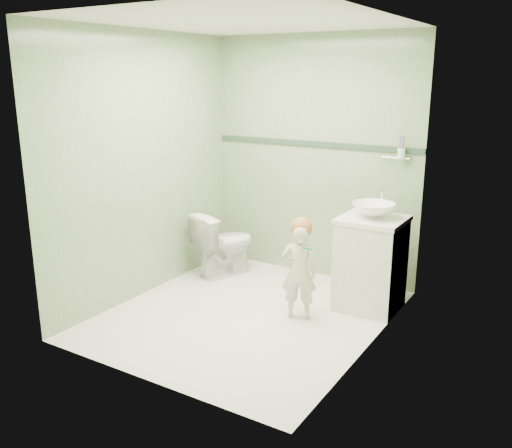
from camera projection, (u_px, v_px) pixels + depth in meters
The scene contains 12 objects.
ground at pixel (247, 315), 4.76m from camera, with size 2.50×2.50×0.00m, color silver.
room_shell at pixel (246, 178), 4.45m from camera, with size 2.50×2.54×2.40m.
trim_stripe at pixel (314, 144), 5.43m from camera, with size 2.20×0.02×0.05m, color #2B4534.
vanity at pixel (370, 265), 4.81m from camera, with size 0.52×0.50×0.80m, color silver.
counter at pixel (373, 220), 4.70m from camera, with size 0.54×0.52×0.04m, color white.
basin at pixel (374, 210), 4.68m from camera, with size 0.37×0.37×0.13m, color white.
faucet at pixel (381, 197), 4.81m from camera, with size 0.03×0.13×0.18m.
cup_holder at pixel (401, 153), 4.93m from camera, with size 0.26×0.07×0.21m.
toilet at pixel (224, 243), 5.65m from camera, with size 0.37×0.65×0.66m, color white.
toddler at pixel (299, 272), 4.61m from camera, with size 0.30×0.20×0.82m, color beige.
hair_cap at pixel (301, 228), 4.53m from camera, with size 0.18×0.18×0.18m, color #A76336.
teal_toothbrush at pixel (307, 248), 4.41m from camera, with size 0.10×0.14×0.08m.
Camera 1 is at (2.36, -3.70, 2.01)m, focal length 38.56 mm.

